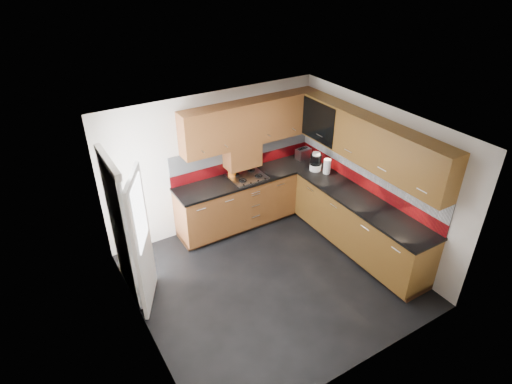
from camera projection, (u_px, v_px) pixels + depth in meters
room at (273, 194)px, 5.67m from camera, size 4.00×3.80×2.64m
base_cabinets at (302, 212)px, 7.22m from camera, size 2.70×3.20×0.95m
countertop at (303, 188)px, 6.96m from camera, size 2.72×3.22×0.04m
backsplash at (307, 164)px, 7.07m from camera, size 2.70×3.20×0.54m
upper_cabinets at (313, 132)px, 6.62m from camera, size 2.50×3.20×0.72m
extractor_hood at (242, 155)px, 7.19m from camera, size 0.60×0.33×0.40m
glass_cabinet at (325, 119)px, 7.03m from camera, size 0.32×0.80×0.66m
back_door at (130, 235)px, 5.67m from camera, size 0.42×1.19×2.04m
gas_hob at (247, 176)px, 7.23m from camera, size 0.60×0.52×0.05m
utensil_pot at (232, 171)px, 7.20m from camera, size 0.13×0.13×0.48m
toaster at (303, 154)px, 7.81m from camera, size 0.28×0.18×0.19m
food_processor at (316, 162)px, 7.39m from camera, size 0.20×0.20×0.33m
paper_towel at (327, 166)px, 7.30m from camera, size 0.13×0.13×0.26m
orange_cloth at (316, 169)px, 7.47m from camera, size 0.17×0.16×0.02m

